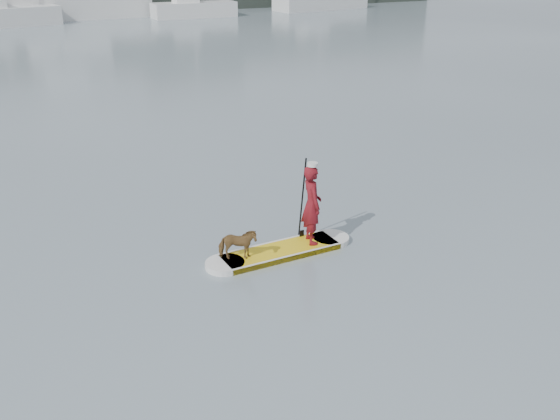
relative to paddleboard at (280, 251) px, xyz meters
name	(u,v)px	position (x,y,z in m)	size (l,w,h in m)	color
ground	(157,283)	(-2.64, -0.08, -0.06)	(140.00, 140.00, 0.00)	slate
paddleboard	(280,251)	(0.00, 0.00, 0.00)	(3.30, 0.92, 0.12)	yellow
paddler	(312,205)	(0.75, 0.04, 0.91)	(0.62, 0.41, 1.70)	maroon
white_cap	(313,164)	(0.75, 0.04, 1.80)	(0.22, 0.22, 0.07)	silver
dog	(238,244)	(-0.96, -0.05, 0.39)	(0.35, 0.77, 0.65)	brown
paddle	(302,208)	(0.69, 0.35, 0.74)	(0.10, 0.30, 2.00)	black
sailboat_d	(0,15)	(-3.01, 44.39, 0.85)	(8.99, 4.29, 12.73)	silver
sailboat_e	(193,8)	(12.70, 44.52, 0.70)	(7.31, 2.40, 10.58)	silver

